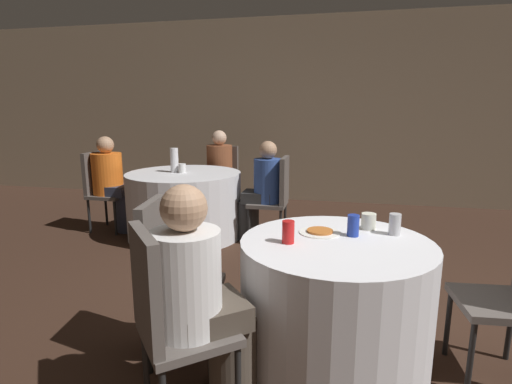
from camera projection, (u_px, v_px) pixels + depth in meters
name	position (u px, v px, depth m)	size (l,w,h in m)	color
ground_plane	(354.00, 362.00, 2.31)	(16.00, 16.00, 0.00)	#382319
wall_back	(354.00, 111.00, 6.01)	(16.00, 0.06, 2.80)	gray
table_near	(334.00, 304.00, 2.23)	(1.05, 1.05, 0.74)	silver
table_far	(185.00, 205.00, 4.55)	(1.28, 1.28, 0.74)	silver
chair_near_west	(168.00, 268.00, 2.27)	(0.45, 0.45, 0.94)	#59514C
chair_near_southwest	(166.00, 313.00, 1.77)	(0.56, 0.56, 0.94)	#59514C
chair_far_north	(223.00, 174.00, 5.49)	(0.45, 0.45, 0.94)	#59514C
chair_far_east	(277.00, 193.00, 4.29)	(0.41, 0.40, 0.94)	#59514C
chair_far_west	(101.00, 185.00, 4.74)	(0.41, 0.40, 0.94)	#59514C
person_orange_shirt	(113.00, 183.00, 4.70)	(0.51, 0.35, 1.13)	#33384C
person_blue_shirt	(261.00, 192.00, 4.33)	(0.49, 0.30, 1.11)	#282828
person_floral_shirt	(218.00, 174.00, 5.33)	(0.37, 0.51, 1.16)	black
person_white_shirt	(203.00, 302.00, 1.84)	(0.46, 0.45, 1.12)	#4C4238
pizza_plate_near	(320.00, 232.00, 2.30)	(0.24, 0.24, 0.02)	white
soda_can_blue	(353.00, 226.00, 2.24)	(0.07, 0.07, 0.12)	#1E38A5
soda_can_red	(288.00, 232.00, 2.12)	(0.07, 0.07, 0.12)	red
soda_can_silver	(395.00, 224.00, 2.26)	(0.07, 0.07, 0.12)	silver
cup_near	(369.00, 221.00, 2.37)	(0.09, 0.09, 0.10)	silver
bottle_far	(174.00, 160.00, 4.48)	(0.09, 0.09, 0.27)	white
cup_far	(182.00, 168.00, 4.45)	(0.08, 0.08, 0.10)	white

